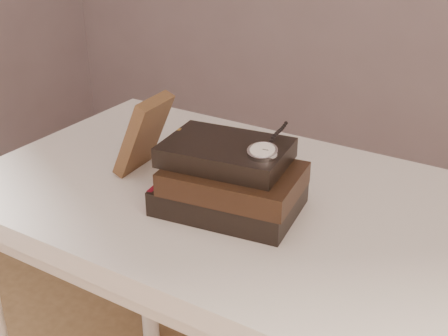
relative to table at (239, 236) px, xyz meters
The scene contains 5 objects.
table is the anchor object (origin of this frame).
book_stack 0.16m from the table, 77.18° to the right, with size 0.26×0.19×0.12m.
journal 0.26m from the table, behind, with size 0.02×0.10×0.16m, color #412A19.
pocket_watch 0.24m from the table, 35.86° to the right, with size 0.06×0.15×0.02m.
eyeglasses 0.18m from the table, behind, with size 0.11×0.13×0.05m.
Camera 1 is at (0.46, -0.45, 1.25)m, focal length 46.73 mm.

